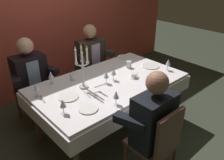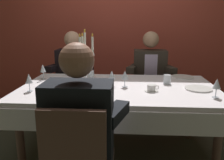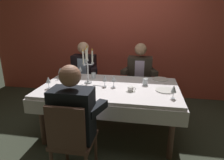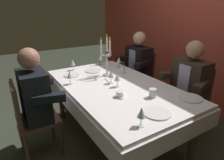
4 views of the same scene
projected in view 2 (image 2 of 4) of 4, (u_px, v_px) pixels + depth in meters
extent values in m
plane|color=#343A2C|center=(118.00, 154.00, 2.48)|extent=(12.00, 12.00, 0.00)
cube|color=#C24839|center=(123.00, 22.00, 3.77)|extent=(6.00, 0.12, 2.70)
cube|color=white|center=(118.00, 88.00, 2.31)|extent=(1.90, 1.10, 0.04)
cube|color=white|center=(118.00, 99.00, 2.34)|extent=(1.94, 1.14, 0.18)
cylinder|color=brown|center=(20.00, 141.00, 2.04)|extent=(0.07, 0.07, 0.70)
cylinder|color=brown|center=(217.00, 148.00, 1.93)|extent=(0.07, 0.07, 0.70)
cylinder|color=brown|center=(52.00, 107.00, 2.87)|extent=(0.07, 0.07, 0.70)
cylinder|color=brown|center=(190.00, 110.00, 2.76)|extent=(0.07, 0.07, 0.70)
cylinder|color=silver|center=(86.00, 83.00, 2.41)|extent=(0.11, 0.11, 0.02)
cylinder|color=silver|center=(86.00, 68.00, 2.37)|extent=(0.02, 0.02, 0.28)
cylinder|color=silver|center=(85.00, 51.00, 2.33)|extent=(0.04, 0.04, 0.02)
cylinder|color=white|center=(85.00, 41.00, 2.31)|extent=(0.02, 0.02, 0.16)
ellipsoid|color=yellow|center=(85.00, 31.00, 2.29)|extent=(0.02, 0.02, 0.03)
cylinder|color=silver|center=(89.00, 57.00, 2.34)|extent=(0.07, 0.01, 0.01)
cylinder|color=silver|center=(93.00, 55.00, 2.34)|extent=(0.04, 0.04, 0.02)
cylinder|color=white|center=(93.00, 45.00, 2.31)|extent=(0.02, 0.02, 0.16)
ellipsoid|color=yellow|center=(92.00, 35.00, 2.29)|extent=(0.02, 0.02, 0.03)
cylinder|color=silver|center=(84.00, 56.00, 2.38)|extent=(0.05, 0.07, 0.01)
cylinder|color=silver|center=(83.00, 54.00, 2.41)|extent=(0.04, 0.04, 0.02)
cylinder|color=white|center=(82.00, 45.00, 2.38)|extent=(0.02, 0.02, 0.16)
ellipsoid|color=yellow|center=(82.00, 35.00, 2.36)|extent=(0.02, 0.02, 0.03)
cylinder|color=silver|center=(83.00, 57.00, 2.32)|extent=(0.05, 0.07, 0.01)
cylinder|color=silver|center=(80.00, 55.00, 2.28)|extent=(0.04, 0.04, 0.02)
cylinder|color=white|center=(80.00, 46.00, 2.26)|extent=(0.02, 0.02, 0.16)
ellipsoid|color=yellow|center=(80.00, 35.00, 2.24)|extent=(0.02, 0.02, 0.03)
cylinder|color=white|center=(198.00, 89.00, 2.21)|extent=(0.25, 0.25, 0.01)
cylinder|color=white|center=(50.00, 94.00, 2.03)|extent=(0.21, 0.21, 0.01)
cylinder|color=white|center=(183.00, 77.00, 2.69)|extent=(0.24, 0.24, 0.01)
cylinder|color=white|center=(59.00, 84.00, 2.36)|extent=(0.23, 0.23, 0.01)
cylinder|color=silver|center=(71.00, 76.00, 2.76)|extent=(0.06, 0.06, 0.00)
cylinder|color=silver|center=(71.00, 72.00, 2.75)|extent=(0.01, 0.01, 0.07)
cone|color=silver|center=(71.00, 66.00, 2.73)|extent=(0.07, 0.07, 0.08)
cylinder|color=silver|center=(125.00, 87.00, 2.29)|extent=(0.06, 0.06, 0.00)
cylinder|color=silver|center=(125.00, 83.00, 2.28)|extent=(0.01, 0.01, 0.07)
cone|color=silver|center=(125.00, 75.00, 2.26)|extent=(0.07, 0.07, 0.08)
cylinder|color=#E0D172|center=(125.00, 77.00, 2.27)|extent=(0.04, 0.04, 0.03)
cylinder|color=silver|center=(112.00, 87.00, 2.29)|extent=(0.06, 0.06, 0.00)
cylinder|color=silver|center=(112.00, 83.00, 2.29)|extent=(0.01, 0.01, 0.07)
cone|color=silver|center=(112.00, 75.00, 2.27)|extent=(0.07, 0.07, 0.08)
cylinder|color=silver|center=(30.00, 91.00, 2.15)|extent=(0.06, 0.06, 0.00)
cylinder|color=silver|center=(30.00, 87.00, 2.14)|extent=(0.01, 0.01, 0.07)
cone|color=silver|center=(29.00, 78.00, 2.12)|extent=(0.07, 0.07, 0.08)
cylinder|color=silver|center=(79.00, 100.00, 1.89)|extent=(0.06, 0.06, 0.00)
cylinder|color=silver|center=(79.00, 96.00, 1.88)|extent=(0.01, 0.01, 0.07)
cone|color=silver|center=(78.00, 86.00, 1.87)|extent=(0.07, 0.07, 0.08)
cylinder|color=#E0D172|center=(78.00, 89.00, 1.87)|extent=(0.04, 0.04, 0.03)
cylinder|color=silver|center=(215.00, 97.00, 1.97)|extent=(0.06, 0.06, 0.00)
cylinder|color=silver|center=(216.00, 93.00, 1.96)|extent=(0.01, 0.01, 0.07)
cone|color=silver|center=(217.00, 83.00, 1.94)|extent=(0.07, 0.07, 0.08)
cylinder|color=maroon|center=(217.00, 86.00, 1.95)|extent=(0.04, 0.04, 0.03)
cylinder|color=silver|center=(44.00, 79.00, 2.62)|extent=(0.06, 0.06, 0.00)
cylinder|color=silver|center=(43.00, 75.00, 2.61)|extent=(0.01, 0.01, 0.07)
cone|color=silver|center=(43.00, 68.00, 2.59)|extent=(0.07, 0.07, 0.08)
cylinder|color=#E0D172|center=(43.00, 70.00, 2.59)|extent=(0.04, 0.04, 0.03)
cylinder|color=silver|center=(91.00, 74.00, 2.65)|extent=(0.07, 0.07, 0.09)
cylinder|color=silver|center=(167.00, 79.00, 2.40)|extent=(0.08, 0.08, 0.09)
cylinder|color=white|center=(151.00, 91.00, 2.15)|extent=(0.12, 0.12, 0.01)
cylinder|color=white|center=(151.00, 88.00, 2.14)|extent=(0.08, 0.08, 0.05)
torus|color=white|center=(157.00, 87.00, 2.14)|extent=(0.04, 0.01, 0.04)
cube|color=#B7B7BC|center=(102.00, 86.00, 2.30)|extent=(0.17, 0.04, 0.01)
cube|color=#B7B7BC|center=(75.00, 88.00, 2.25)|extent=(0.05, 0.17, 0.01)
cube|color=#B7B7BC|center=(42.00, 81.00, 2.53)|extent=(0.05, 0.17, 0.01)
cylinder|color=brown|center=(59.00, 110.00, 3.17)|extent=(0.04, 0.04, 0.42)
cylinder|color=brown|center=(85.00, 110.00, 3.14)|extent=(0.04, 0.04, 0.42)
cylinder|color=brown|center=(66.00, 101.00, 3.52)|extent=(0.04, 0.04, 0.42)
cylinder|color=brown|center=(89.00, 102.00, 3.49)|extent=(0.04, 0.04, 0.42)
cube|color=brown|center=(74.00, 90.00, 3.28)|extent=(0.42, 0.42, 0.04)
cube|color=brown|center=(76.00, 70.00, 3.40)|extent=(0.38, 0.04, 0.44)
cube|color=black|center=(73.00, 69.00, 3.21)|extent=(0.42, 0.26, 0.54)
cube|color=#8599B9|center=(71.00, 69.00, 3.07)|extent=(0.16, 0.01, 0.40)
sphere|color=#DDA683|center=(72.00, 39.00, 3.11)|extent=(0.21, 0.21, 0.21)
cube|color=black|center=(55.00, 68.00, 3.11)|extent=(0.19, 0.34, 0.08)
cube|color=black|center=(88.00, 68.00, 3.09)|extent=(0.19, 0.34, 0.08)
cube|color=brown|center=(72.00, 147.00, 1.30)|extent=(0.38, 0.04, 0.44)
cube|color=black|center=(79.00, 125.00, 1.47)|extent=(0.42, 0.26, 0.54)
cube|color=#BCB2CE|center=(83.00, 112.00, 1.60)|extent=(0.16, 0.01, 0.40)
sphere|color=#9A664F|center=(77.00, 60.00, 1.38)|extent=(0.21, 0.21, 0.21)
cube|color=black|center=(115.00, 113.00, 1.54)|extent=(0.19, 0.34, 0.08)
cube|color=black|center=(49.00, 112.00, 1.57)|extent=(0.19, 0.34, 0.08)
cylinder|color=brown|center=(136.00, 112.00, 3.10)|extent=(0.04, 0.04, 0.42)
cylinder|color=brown|center=(163.00, 112.00, 3.08)|extent=(0.04, 0.04, 0.42)
cylinder|color=brown|center=(135.00, 103.00, 3.45)|extent=(0.04, 0.04, 0.42)
cylinder|color=brown|center=(160.00, 103.00, 3.42)|extent=(0.04, 0.04, 0.42)
cube|color=brown|center=(149.00, 91.00, 3.21)|extent=(0.42, 0.42, 0.04)
cube|color=brown|center=(148.00, 71.00, 3.33)|extent=(0.38, 0.04, 0.44)
cube|color=#2F2820|center=(150.00, 70.00, 3.14)|extent=(0.42, 0.26, 0.54)
cube|color=#BBAACC|center=(151.00, 70.00, 3.00)|extent=(0.16, 0.01, 0.40)
sphere|color=tan|center=(151.00, 40.00, 3.04)|extent=(0.21, 0.21, 0.21)
cube|color=#2F2820|center=(133.00, 69.00, 3.05)|extent=(0.19, 0.34, 0.08)
cube|color=#2F2820|center=(168.00, 69.00, 3.02)|extent=(0.19, 0.34, 0.08)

